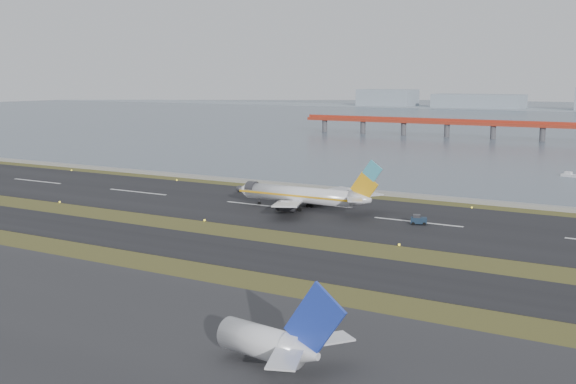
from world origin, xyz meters
name	(u,v)px	position (x,y,z in m)	size (l,w,h in m)	color
ground	(182,227)	(0.00, 0.00, 0.00)	(1000.00, 1000.00, 0.00)	#374117
taxiway_strip	(143,238)	(0.00, -12.00, 0.05)	(1000.00, 18.00, 0.10)	black
runway_strip	(261,205)	(0.00, 30.00, 0.05)	(1000.00, 45.00, 0.10)	black
seawall	(320,188)	(0.00, 60.00, 0.50)	(1000.00, 2.50, 1.00)	gray
bay_water	(575,119)	(0.00, 460.00, 0.00)	(1400.00, 800.00, 1.30)	#404E5C
red_pier	(543,126)	(20.00, 250.00, 7.28)	(260.00, 5.00, 10.20)	#B0321E
airliner	(304,195)	(11.64, 30.40, 3.46)	(38.52, 32.89, 12.80)	white
pushback_tug	(418,220)	(40.98, 27.82, 1.05)	(3.82, 2.99, 2.15)	#15273B
second_airliner_tail	(276,344)	(55.67, -52.57, 2.89)	(15.97, 13.15, 9.86)	white
workboat_near	(572,175)	(55.55, 122.61, 0.53)	(7.24, 3.92, 1.68)	silver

